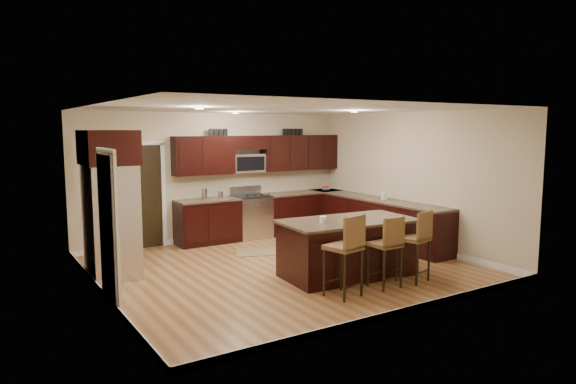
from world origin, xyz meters
TOP-DOWN VIEW (x-y plane):
  - floor at (0.00, 0.00)m, footprint 6.00×6.00m
  - ceiling at (0.00, 0.00)m, footprint 6.00×6.00m
  - wall_back at (0.00, 2.75)m, footprint 6.00×0.00m
  - wall_left at (-3.00, 0.00)m, footprint 0.00×5.50m
  - wall_right at (3.00, 0.00)m, footprint 0.00×5.50m
  - base_cabinets at (1.90, 1.45)m, footprint 4.02×3.96m
  - upper_cabinets at (1.04, 2.58)m, footprint 4.00×0.33m
  - range at (0.68, 2.45)m, footprint 0.76×0.64m
  - microwave at (0.68, 2.60)m, footprint 0.76×0.31m
  - doorway at (-1.65, 2.73)m, footprint 0.85×0.03m
  - pantry_door at (-2.98, -0.30)m, footprint 0.03×0.80m
  - letter_decor at (0.90, 2.58)m, footprint 2.20×0.03m
  - island at (0.62, -0.96)m, footprint 2.26×1.31m
  - stool_left at (-0.08, -1.81)m, footprint 0.52×0.52m
  - stool_mid at (0.69, -1.80)m, footprint 0.41×0.41m
  - stool_right at (1.30, -1.80)m, footprint 0.50×0.50m
  - refrigerator at (-2.62, 1.00)m, footprint 0.79×0.96m
  - floor_mat at (0.17, 1.16)m, footprint 1.10×0.93m
  - fruit_bowl at (2.68, 2.45)m, footprint 0.31×0.31m
  - soap_bottle at (2.70, 0.45)m, footprint 0.12×0.12m
  - canister_tall at (-0.41, 2.45)m, footprint 0.12×0.12m
  - canister_short at (-0.05, 2.45)m, footprint 0.11×0.11m
  - island_jar at (0.12, -0.96)m, footprint 0.10×0.10m

SIDE VIEW (x-z plane):
  - floor at x=0.00m, z-range 0.00..0.00m
  - floor_mat at x=0.17m, z-range 0.00..0.01m
  - island at x=0.62m, z-range -0.03..0.89m
  - base_cabinets at x=1.90m, z-range 0.00..0.92m
  - range at x=0.68m, z-range -0.08..1.03m
  - stool_mid at x=0.69m, z-range 0.13..1.22m
  - stool_right at x=1.30m, z-range 0.14..1.26m
  - stool_left at x=-0.08m, z-range 0.15..1.33m
  - fruit_bowl at x=2.68m, z-range 0.92..0.98m
  - island_jar at x=0.12m, z-range 0.92..1.02m
  - canister_short at x=-0.05m, z-range 0.92..1.07m
  - pantry_door at x=-2.98m, z-range 0.00..2.04m
  - soap_bottle at x=2.70m, z-range 0.92..1.13m
  - doorway at x=-1.65m, z-range 0.00..2.06m
  - canister_tall at x=-0.41m, z-range 0.92..1.14m
  - refrigerator at x=-2.62m, z-range 0.03..2.38m
  - wall_back at x=0.00m, z-range -1.65..4.35m
  - wall_left at x=-3.00m, z-range -1.40..4.10m
  - wall_right at x=3.00m, z-range -1.40..4.10m
  - microwave at x=0.68m, z-range 1.42..1.82m
  - upper_cabinets at x=1.04m, z-range 1.44..2.24m
  - letter_decor at x=0.90m, z-range 2.22..2.37m
  - ceiling at x=0.00m, z-range 2.70..2.70m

